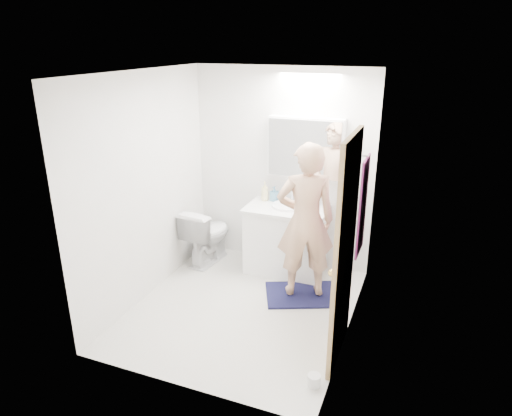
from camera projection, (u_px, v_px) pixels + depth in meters
The scene contains 23 objects.
floor at pixel (243, 308), 4.83m from camera, with size 2.50×2.50×0.00m, color silver.
ceiling at pixel (240, 72), 4.00m from camera, with size 2.50×2.50×0.00m, color white.
wall_back at pixel (282, 169), 5.51m from camera, with size 2.50×2.50×0.00m, color white.
wall_front at pixel (175, 255), 3.32m from camera, with size 2.50×2.50×0.00m, color white.
wall_left at pixel (145, 188), 4.79m from camera, with size 2.50×2.50×0.00m, color white.
wall_right at pixel (356, 216), 4.04m from camera, with size 2.50×2.50×0.00m, color white.
vanity_cabinet at pixel (286, 241), 5.49m from camera, with size 0.90×0.55×0.78m, color white.
countertop at pixel (286, 209), 5.34m from camera, with size 0.95×0.58×0.04m, color white.
sink_basin at pixel (287, 206), 5.36m from camera, with size 0.36×0.36×0.03m, color white.
faucet at pixel (292, 196), 5.50m from camera, with size 0.02×0.02×0.16m, color silver.
medicine_cabinet at pixel (306, 148), 5.24m from camera, with size 0.88×0.14×0.70m, color white.
mirror_panel at pixel (304, 149), 5.17m from camera, with size 0.84×0.01×0.66m, color silver.
toilet at pixel (207, 235), 5.74m from camera, with size 0.41×0.71×0.73m, color white.
bath_rug at pixel (303, 294), 5.07m from camera, with size 0.80×0.55×0.02m, color #111738.
person at pixel (306, 221), 4.76m from camera, with size 0.61×0.40×1.68m, color tan.
door at pixel (345, 252), 3.81m from camera, with size 0.04×0.80×2.00m, color tan.
door_knob at pixel (332, 273), 3.58m from camera, with size 0.06×0.06×0.06m, color gold.
towel at pixel (363, 207), 4.56m from camera, with size 0.02×0.42×1.00m, color #171035.
towel_hook at pixel (366, 156), 4.39m from camera, with size 0.02×0.02×0.07m, color silver.
soap_bottle_a at pixel (265, 191), 5.54m from camera, with size 0.09×0.09×0.23m, color beige.
soap_bottle_b at pixel (274, 194), 5.54m from camera, with size 0.08×0.08×0.18m, color teal.
toothbrush_cup at pixel (307, 202), 5.39m from camera, with size 0.09×0.09×0.09m, color #3F5ABD.
toilet_paper_roll at pixel (314, 380), 3.74m from camera, with size 0.11×0.11×0.10m, color white.
Camera 1 is at (1.64, -3.83, 2.67)m, focal length 32.05 mm.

